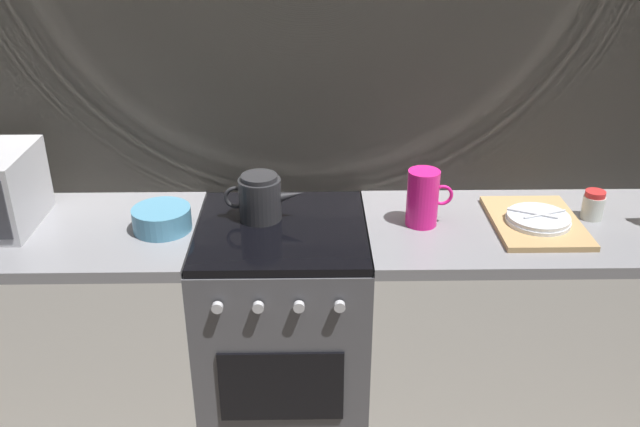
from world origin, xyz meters
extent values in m
plane|color=#6B6054|center=(0.00, 0.00, 0.00)|extent=(8.00, 8.00, 0.00)
cube|color=#A39989|center=(0.00, 0.33, 1.20)|extent=(3.60, 0.05, 2.40)
cube|color=beige|center=(0.00, 0.30, 1.20)|extent=(3.58, 0.01, 2.39)
cube|color=silver|center=(-0.90, 0.00, 0.43)|extent=(1.20, 0.60, 0.86)
cube|color=gray|center=(-0.90, 0.00, 0.88)|extent=(1.20, 0.60, 0.04)
cube|color=#4C4C51|center=(0.00, 0.00, 0.43)|extent=(0.60, 0.60, 0.87)
cube|color=black|center=(0.00, 0.00, 0.89)|extent=(0.59, 0.59, 0.03)
cube|color=black|center=(0.00, -0.30, 0.45)|extent=(0.42, 0.01, 0.28)
cylinder|color=#B7B7BC|center=(-0.19, -0.32, 0.78)|extent=(0.04, 0.02, 0.04)
cylinder|color=#B7B7BC|center=(-0.06, -0.32, 0.78)|extent=(0.04, 0.02, 0.04)
cylinder|color=#B7B7BC|center=(0.06, -0.32, 0.78)|extent=(0.04, 0.02, 0.04)
cylinder|color=#B7B7BC|center=(0.19, -0.32, 0.78)|extent=(0.04, 0.02, 0.04)
cube|color=silver|center=(0.90, 0.00, 0.43)|extent=(1.20, 0.60, 0.86)
cube|color=gray|center=(0.90, 0.00, 0.88)|extent=(1.20, 0.60, 0.04)
cylinder|color=#262628|center=(-0.07, 0.07, 0.98)|extent=(0.15, 0.15, 0.15)
cylinder|color=#262628|center=(-0.07, 0.07, 1.06)|extent=(0.13, 0.13, 0.02)
cone|color=#262628|center=(0.04, 0.07, 0.99)|extent=(0.10, 0.04, 0.05)
torus|color=#262628|center=(-0.16, 0.07, 0.98)|extent=(0.08, 0.01, 0.08)
cylinder|color=teal|center=(-0.41, -0.01, 0.94)|extent=(0.20, 0.20, 0.08)
cylinder|color=#E5197A|center=(0.49, 0.01, 1.00)|extent=(0.11, 0.11, 0.20)
torus|color=#E5197A|center=(0.56, 0.01, 1.01)|extent=(0.08, 0.01, 0.08)
cube|color=tan|center=(0.89, 0.00, 0.91)|extent=(0.30, 0.40, 0.02)
cylinder|color=silver|center=(0.89, -0.02, 0.93)|extent=(0.22, 0.22, 0.01)
cylinder|color=silver|center=(0.89, -0.02, 0.94)|extent=(0.21, 0.21, 0.01)
cylinder|color=silver|center=(0.91, -0.02, 0.95)|extent=(0.16, 0.07, 0.01)
cube|color=silver|center=(0.87, -0.01, 0.95)|extent=(0.16, 0.09, 0.00)
cylinder|color=silver|center=(1.10, 0.05, 0.94)|extent=(0.08, 0.08, 0.08)
cylinder|color=red|center=(1.10, 0.05, 0.99)|extent=(0.07, 0.07, 0.02)
camera|label=1|loc=(0.10, -2.10, 1.98)|focal=38.19mm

